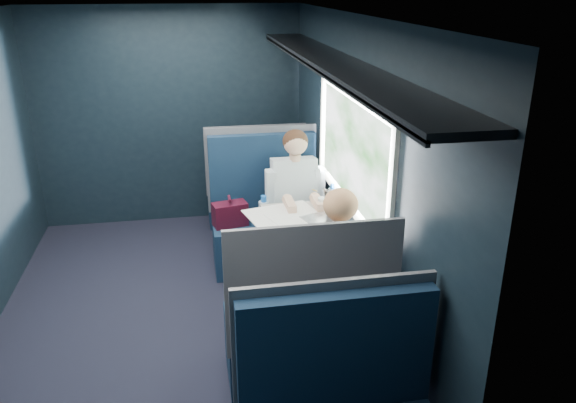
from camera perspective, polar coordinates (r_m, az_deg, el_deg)
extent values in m
cube|color=black|center=(4.65, -11.23, -11.76)|extent=(2.80, 4.20, 0.01)
cube|color=black|center=(4.32, 7.21, 2.95)|extent=(0.10, 4.20, 2.30)
cube|color=black|center=(6.20, -11.90, 8.39)|extent=(2.80, 0.10, 2.30)
cube|color=black|center=(2.23, -13.72, -16.96)|extent=(2.80, 0.10, 2.30)
cube|color=silver|center=(3.91, -13.83, 18.56)|extent=(2.80, 4.20, 0.10)
cube|color=beige|center=(4.15, 6.63, 10.71)|extent=(0.03, 1.84, 0.07)
cube|color=beige|center=(4.38, 6.16, -0.26)|extent=(0.03, 1.84, 0.07)
cube|color=beige|center=(3.45, 10.47, 0.92)|extent=(0.03, 0.07, 0.78)
cube|color=beige|center=(5.07, 3.58, 7.88)|extent=(0.03, 0.07, 0.78)
cube|color=black|center=(4.07, 4.58, 13.93)|extent=(0.36, 4.10, 0.04)
cube|color=black|center=(4.03, 2.16, 13.63)|extent=(0.02, 4.10, 0.03)
cube|color=red|center=(4.12, 6.77, 12.69)|extent=(0.01, 0.10, 0.12)
cylinder|color=#54565E|center=(4.51, -0.25, -7.12)|extent=(0.08, 0.08, 0.70)
cube|color=beige|center=(4.38, 2.06, -2.66)|extent=(0.62, 1.00, 0.04)
cube|color=#0B1C33|center=(5.25, -2.05, -4.32)|extent=(1.00, 0.50, 0.45)
cube|color=#0B1C33|center=(5.30, -2.60, 2.93)|extent=(1.00, 0.10, 0.75)
cube|color=#54565E|center=(5.34, -2.69, 3.37)|extent=(1.04, 0.03, 0.82)
cube|color=#54565E|center=(5.07, -2.02, -1.26)|extent=(0.06, 0.40, 0.20)
cube|color=#420E1F|center=(5.07, -5.91, -1.29)|extent=(0.33, 0.22, 0.21)
cylinder|color=#420E1F|center=(5.01, -5.98, 0.30)|extent=(0.05, 0.13, 0.03)
cylinder|color=silver|center=(4.98, -2.46, -1.37)|extent=(0.09, 0.09, 0.25)
cylinder|color=blue|center=(4.92, -2.49, 0.29)|extent=(0.05, 0.05, 0.06)
cube|color=#0B1C33|center=(3.92, 1.34, -14.16)|extent=(1.00, 0.50, 0.45)
cube|color=#0B1C33|center=(3.35, 2.46, -8.75)|extent=(1.00, 0.10, 0.75)
cube|color=#54565E|center=(3.29, 2.67, -8.85)|extent=(1.04, 0.03, 0.82)
cube|color=#54565E|center=(3.78, 1.23, -9.72)|extent=(0.06, 0.40, 0.20)
cube|color=#0B1C33|center=(6.25, -3.50, 0.02)|extent=(1.00, 0.40, 0.45)
cube|color=#0B1C33|center=(5.84, -3.34, 4.24)|extent=(1.00, 0.10, 0.66)
cube|color=#54565E|center=(5.78, -3.28, 4.27)|extent=(1.04, 0.03, 0.72)
cube|color=#0B1C33|center=(2.92, 4.90, -14.96)|extent=(1.00, 0.10, 0.66)
cube|color=#54565E|center=(2.95, 4.63, -14.03)|extent=(1.04, 0.03, 0.72)
cube|color=black|center=(5.04, 0.95, -1.66)|extent=(0.36, 0.44, 0.16)
cube|color=black|center=(4.99, 1.37, -5.78)|extent=(0.32, 0.12, 0.45)
cube|color=silver|center=(5.09, 0.62, 1.62)|extent=(0.40, 0.29, 0.53)
cylinder|color=#D8A88C|center=(4.96, 0.72, 4.51)|extent=(0.10, 0.10, 0.06)
sphere|color=#D8A88C|center=(4.91, 0.77, 5.95)|extent=(0.21, 0.21, 0.21)
sphere|color=#382114|center=(4.92, 0.74, 6.16)|extent=(0.22, 0.22, 0.22)
cube|color=silver|center=(5.02, -1.76, 1.32)|extent=(0.09, 0.12, 0.34)
cube|color=silver|center=(5.10, 3.14, 1.62)|extent=(0.09, 0.12, 0.34)
cube|color=black|center=(3.92, 4.59, -8.94)|extent=(0.36, 0.44, 0.16)
cube|color=black|center=(4.24, 3.78, -11.14)|extent=(0.32, 0.12, 0.45)
cube|color=black|center=(3.66, 5.34, -6.81)|extent=(0.40, 0.29, 0.53)
cylinder|color=#D8A88C|center=(3.58, 5.32, -2.56)|extent=(0.10, 0.10, 0.06)
sphere|color=#D8A88C|center=(3.54, 5.31, -0.43)|extent=(0.21, 0.21, 0.21)
sphere|color=tan|center=(3.52, 5.38, -0.29)|extent=(0.22, 0.22, 0.22)
cube|color=black|center=(3.65, 1.81, -6.83)|extent=(0.09, 0.12, 0.34)
cube|color=black|center=(3.76, 8.43, -6.20)|extent=(0.09, 0.12, 0.34)
cube|color=tan|center=(3.56, 5.66, -5.56)|extent=(0.26, 0.07, 0.36)
cube|color=white|center=(4.40, 0.43, -2.22)|extent=(0.74, 0.93, 0.01)
cube|color=silver|center=(4.43, 3.44, -2.02)|extent=(0.32, 0.37, 0.01)
cube|color=silver|center=(4.41, 4.91, -0.48)|extent=(0.11, 0.30, 0.22)
cube|color=black|center=(4.40, 4.82, -0.48)|extent=(0.09, 0.26, 0.18)
cylinder|color=silver|center=(4.66, 4.48, 0.28)|extent=(0.06, 0.06, 0.18)
cylinder|color=blue|center=(4.62, 4.52, 1.53)|extent=(0.04, 0.04, 0.04)
cylinder|color=white|center=(4.67, 3.50, -0.18)|extent=(0.08, 0.08, 0.10)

